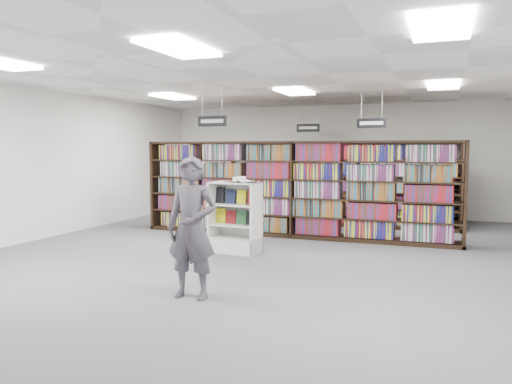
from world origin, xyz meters
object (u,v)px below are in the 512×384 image
(bookshelf_row_near, at_px, (294,189))
(endcap_display, at_px, (236,228))
(shopper, at_px, (192,228))
(open_book, at_px, (240,181))

(bookshelf_row_near, xyz_separation_m, endcap_display, (-0.54, -2.00, -0.60))
(bookshelf_row_near, height_order, shopper, bookshelf_row_near)
(endcap_display, bearing_deg, shopper, -72.30)
(open_book, bearing_deg, bookshelf_row_near, 95.43)
(open_book, bearing_deg, shopper, -63.34)
(endcap_display, height_order, shopper, shopper)
(bookshelf_row_near, bearing_deg, shopper, -89.45)
(open_book, distance_m, shopper, 2.82)
(open_book, relative_size, shopper, 0.32)
(bookshelf_row_near, distance_m, endcap_display, 2.15)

